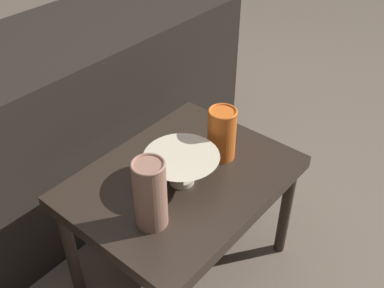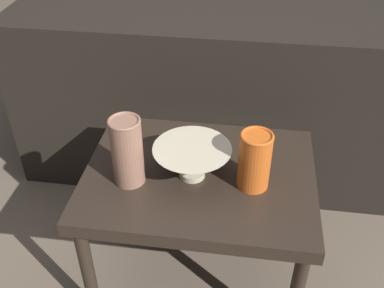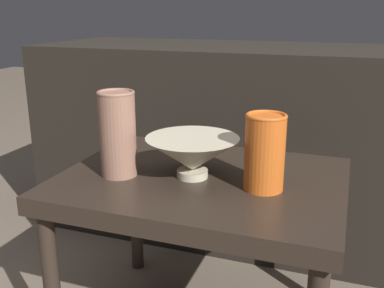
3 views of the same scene
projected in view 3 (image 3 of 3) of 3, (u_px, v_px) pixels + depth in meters
name	position (u px, v px, depth m)	size (l,w,h in m)	color
table	(202.00, 196.00, 1.01)	(0.62, 0.47, 0.41)	#2D231C
couch_backdrop	(255.00, 142.00, 1.55)	(1.47, 0.50, 0.65)	black
bowl	(192.00, 154.00, 0.98)	(0.20, 0.20, 0.09)	beige
vase_textured_left	(118.00, 133.00, 0.98)	(0.08, 0.08, 0.19)	#996B56
vase_colorful_right	(265.00, 151.00, 0.91)	(0.08, 0.08, 0.16)	orange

